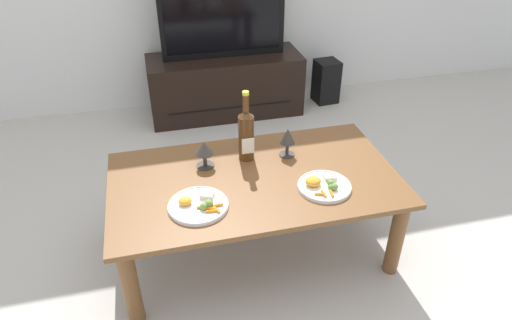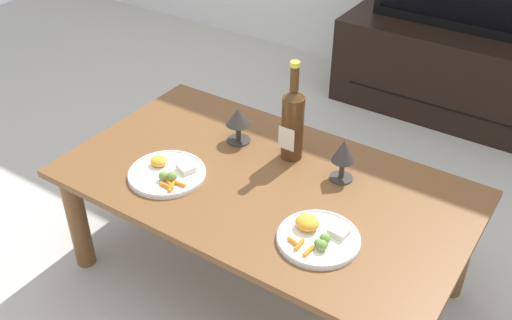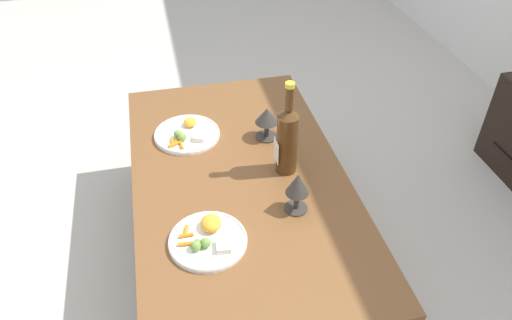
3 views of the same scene
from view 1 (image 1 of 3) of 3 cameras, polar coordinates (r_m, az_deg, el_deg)
The scene contains 10 objects.
ground_plane at distance 2.36m, azimuth -0.15°, elevation -10.88°, with size 6.40×6.40×0.00m, color #B7B2A8.
dining_table at distance 2.12m, azimuth -0.16°, elevation -3.66°, with size 1.32×0.75×0.44m.
tv_stand at distance 3.53m, azimuth -3.89°, elevation 9.41°, with size 1.15×0.43×0.46m.
tv_screen at distance 3.35m, azimuth -4.24°, elevation 17.85°, with size 0.90×0.05×0.62m.
floor_speaker at distance 3.78m, azimuth 8.83°, elevation 9.79°, with size 0.18×0.18×0.35m, color black.
wine_bottle at distance 2.15m, azimuth -1.32°, elevation 3.39°, with size 0.08×0.08×0.36m.
goblet_left at distance 2.13m, azimuth -6.55°, elevation 1.29°, with size 0.09×0.09×0.13m.
goblet_right at distance 2.20m, azimuth 4.01°, elevation 2.84°, with size 0.08×0.08×0.15m.
dinner_plate_left at distance 1.92m, azimuth -7.25°, elevation -5.63°, with size 0.26×0.26×0.05m.
dinner_plate_right at distance 2.03m, azimuth 8.53°, elevation -3.19°, with size 0.24×0.24×0.05m.
Camera 1 is at (-0.40, -1.65, 1.64)m, focal length 31.71 mm.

